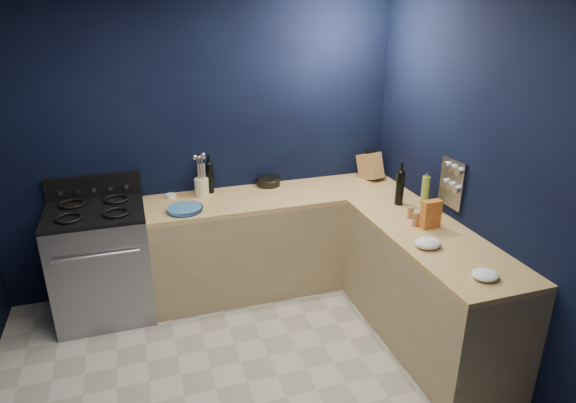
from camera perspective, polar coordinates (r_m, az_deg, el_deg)
name	(u,v)px	position (r m, az deg, el deg)	size (l,w,h in m)	color
wall_back	(202,146)	(4.45, -9.84, 6.27)	(3.50, 0.02, 2.60)	black
wall_right	(507,192)	(3.61, 23.83, 0.96)	(0.02, 3.50, 2.60)	black
cab_back	(279,241)	(4.58, -1.07, -4.61)	(2.30, 0.63, 0.86)	tan
top_back	(278,196)	(4.40, -1.11, 0.64)	(2.30, 0.63, 0.04)	olive
cab_right	(427,291)	(3.99, 15.66, -9.84)	(0.63, 1.67, 0.86)	tan
top_right	(433,238)	(3.78, 16.35, -4.02)	(0.63, 1.67, 0.04)	olive
gas_range	(103,264)	(4.42, -20.53, -6.77)	(0.76, 0.66, 0.92)	gray
oven_door	(102,284)	(4.14, -20.61, -8.91)	(0.59, 0.02, 0.42)	black
cooktop	(94,212)	(4.22, -21.37, -1.08)	(0.76, 0.66, 0.03)	black
backguard	(94,187)	(4.46, -21.41, 1.60)	(0.76, 0.06, 0.20)	black
spice_panel	(452,183)	(4.03, 18.31, 2.02)	(0.02, 0.28, 0.38)	gray
wall_outlet	(204,171)	(4.49, -9.62, 3.50)	(0.09, 0.02, 0.13)	white
plate_stack	(184,209)	(4.10, -11.80, -0.88)	(0.28, 0.28, 0.04)	#2C6395
ramekin	(171,196)	(4.42, -13.30, 0.65)	(0.08, 0.08, 0.03)	white
utensil_crock	(202,187)	(4.39, -9.89, 1.63)	(0.12, 0.12, 0.15)	beige
wine_bottle_back	(210,178)	(4.43, -8.99, 2.66)	(0.07, 0.07, 0.27)	black
lemon_basket	(268,181)	(4.59, -2.26, 2.36)	(0.21, 0.21, 0.08)	black
knife_block	(370,166)	(4.81, 9.41, 4.02)	(0.13, 0.22, 0.24)	olive
wine_bottle_right	(400,189)	(4.22, 12.72, 1.45)	(0.07, 0.07, 0.28)	black
oil_bottle	(425,193)	(4.18, 15.47, 0.97)	(0.06, 0.06, 0.28)	#82A436
spice_jar_near	(416,219)	(3.87, 14.45, -1.99)	(0.05, 0.05, 0.11)	olive
spice_jar_far	(411,213)	(4.00, 13.90, -1.25)	(0.05, 0.05, 0.09)	olive
crouton_bag	(431,214)	(3.85, 16.08, -1.42)	(0.15, 0.07, 0.22)	#B34227
towel_front	(428,243)	(3.57, 15.77, -4.62)	(0.19, 0.16, 0.07)	white
towel_end	(485,275)	(3.30, 21.70, -7.84)	(0.17, 0.15, 0.05)	white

